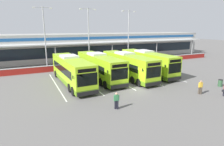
# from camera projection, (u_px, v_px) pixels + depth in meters

# --- Properties ---
(ground_plane) EXTENTS (200.00, 200.00, 0.00)m
(ground_plane) POSITION_uv_depth(u_px,v_px,m) (134.00, 89.00, 23.31)
(ground_plane) COLOR #605E5B
(terminal_building) EXTENTS (70.00, 13.00, 6.00)m
(terminal_building) POSITION_uv_depth(u_px,v_px,m) (76.00, 46.00, 46.24)
(terminal_building) COLOR #B7B7B2
(terminal_building) RESTS_ON ground
(red_barrier_wall) EXTENTS (60.00, 0.40, 1.10)m
(red_barrier_wall) POSITION_uv_depth(u_px,v_px,m) (94.00, 65.00, 35.92)
(red_barrier_wall) COLOR maroon
(red_barrier_wall) RESTS_ON ground
(coach_bus_leftmost) EXTENTS (3.29, 12.24, 3.78)m
(coach_bus_leftmost) POSITION_uv_depth(u_px,v_px,m) (72.00, 71.00, 25.28)
(coach_bus_leftmost) COLOR #9ED11E
(coach_bus_leftmost) RESTS_ON ground
(coach_bus_left_centre) EXTENTS (3.29, 12.24, 3.78)m
(coach_bus_left_centre) POSITION_uv_depth(u_px,v_px,m) (99.00, 67.00, 27.70)
(coach_bus_left_centre) COLOR #9ED11E
(coach_bus_left_centre) RESTS_ON ground
(coach_bus_centre) EXTENTS (3.29, 12.24, 3.78)m
(coach_bus_centre) POSITION_uv_depth(u_px,v_px,m) (128.00, 66.00, 28.62)
(coach_bus_centre) COLOR #9ED11E
(coach_bus_centre) RESTS_ON ground
(coach_bus_right_centre) EXTENTS (3.29, 12.24, 3.78)m
(coach_bus_right_centre) POSITION_uv_depth(u_px,v_px,m) (147.00, 63.00, 31.00)
(coach_bus_right_centre) COLOR #9ED11E
(coach_bus_right_centre) RESTS_ON ground
(bay_stripe_far_west) EXTENTS (0.14, 13.00, 0.01)m
(bay_stripe_far_west) POSITION_uv_depth(u_px,v_px,m) (56.00, 85.00, 25.08)
(bay_stripe_far_west) COLOR silver
(bay_stripe_far_west) RESTS_ON ground
(bay_stripe_west) EXTENTS (0.14, 13.00, 0.01)m
(bay_stripe_west) POSITION_uv_depth(u_px,v_px,m) (86.00, 81.00, 26.83)
(bay_stripe_west) COLOR silver
(bay_stripe_west) RESTS_ON ground
(bay_stripe_mid_west) EXTENTS (0.14, 13.00, 0.01)m
(bay_stripe_mid_west) POSITION_uv_depth(u_px,v_px,m) (113.00, 78.00, 28.58)
(bay_stripe_mid_west) COLOR silver
(bay_stripe_mid_west) RESTS_ON ground
(bay_stripe_centre) EXTENTS (0.14, 13.00, 0.01)m
(bay_stripe_centre) POSITION_uv_depth(u_px,v_px,m) (136.00, 75.00, 30.33)
(bay_stripe_centre) COLOR silver
(bay_stripe_centre) RESTS_ON ground
(bay_stripe_mid_east) EXTENTS (0.14, 13.00, 0.01)m
(bay_stripe_mid_east) POSITION_uv_depth(u_px,v_px,m) (157.00, 72.00, 32.08)
(bay_stripe_mid_east) COLOR silver
(bay_stripe_mid_east) RESTS_ON ground
(pedestrian_in_dark_coat) EXTENTS (0.54, 0.33, 1.62)m
(pedestrian_in_dark_coat) POSITION_uv_depth(u_px,v_px,m) (116.00, 100.00, 17.51)
(pedestrian_in_dark_coat) COLOR black
(pedestrian_in_dark_coat) RESTS_ON ground
(pedestrian_child) EXTENTS (0.54, 0.35, 1.62)m
(pedestrian_child) POSITION_uv_depth(u_px,v_px,m) (200.00, 87.00, 21.46)
(pedestrian_child) COLOR #4C4238
(pedestrian_child) RESTS_ON ground
(lamp_post_west) EXTENTS (3.24, 0.28, 11.00)m
(lamp_post_west) POSITION_uv_depth(u_px,v_px,m) (45.00, 34.00, 33.34)
(lamp_post_west) COLOR #9E9EA3
(lamp_post_west) RESTS_ON ground
(lamp_post_centre) EXTENTS (3.24, 0.28, 11.00)m
(lamp_post_centre) POSITION_uv_depth(u_px,v_px,m) (89.00, 34.00, 35.84)
(lamp_post_centre) COLOR #9E9EA3
(lamp_post_centre) RESTS_ON ground
(lamp_post_east) EXTENTS (3.24, 0.28, 11.00)m
(lamp_post_east) POSITION_uv_depth(u_px,v_px,m) (128.00, 33.00, 40.06)
(lamp_post_east) COLOR #9E9EA3
(lamp_post_east) RESTS_ON ground
(litter_bin) EXTENTS (0.54, 0.54, 0.93)m
(litter_bin) POSITION_uv_depth(u_px,v_px,m) (220.00, 83.00, 24.40)
(litter_bin) COLOR #2D5133
(litter_bin) RESTS_ON ground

